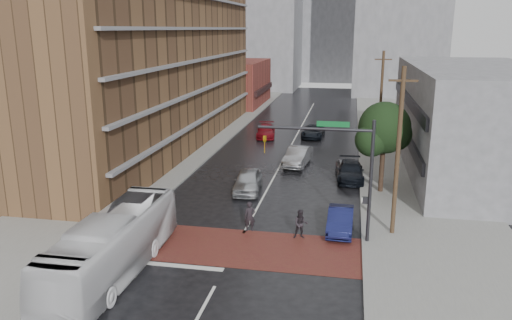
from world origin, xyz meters
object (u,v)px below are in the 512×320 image
at_px(pedestrian_b, 301,224).
at_px(car_parked_near, 340,220).
at_px(transit_bus, 113,245).
at_px(car_travel_b, 298,156).
at_px(car_travel_c, 266,131).
at_px(car_travel_a, 248,181).
at_px(car_parked_mid, 350,171).
at_px(pedestrian_a, 250,217).
at_px(suv_travel, 313,131).
at_px(car_parked_far, 346,168).

height_order(pedestrian_b, car_parked_near, pedestrian_b).
height_order(transit_bus, pedestrian_b, transit_bus).
distance_m(pedestrian_b, car_travel_b, 16.23).
bearing_deg(car_travel_b, pedestrian_b, -75.47).
bearing_deg(car_travel_c, pedestrian_b, -83.60).
xyz_separation_m(car_travel_b, car_parked_near, (4.19, -14.58, -0.13)).
relative_size(car_travel_a, car_parked_mid, 0.95).
height_order(transit_bus, car_travel_c, transit_bus).
bearing_deg(pedestrian_b, pedestrian_a, 159.80).
relative_size(suv_travel, car_parked_mid, 0.97).
height_order(transit_bus, car_parked_far, transit_bus).
height_order(suv_travel, car_parked_mid, car_parked_mid).
relative_size(car_travel_b, car_parked_mid, 0.99).
xyz_separation_m(car_travel_a, car_travel_c, (-1.97, 19.62, -0.11)).
relative_size(pedestrian_a, car_travel_c, 0.38).
xyz_separation_m(car_travel_a, car_parked_mid, (7.62, 4.50, -0.09)).
bearing_deg(pedestrian_b, suv_travel, 82.28).
bearing_deg(pedestrian_b, car_parked_near, 23.32).
xyz_separation_m(transit_bus, pedestrian_a, (5.57, 6.68, -0.64)).
xyz_separation_m(car_travel_a, car_travel_b, (2.91, 8.14, 0.01)).
distance_m(car_travel_c, car_parked_mid, 17.90).
bearing_deg(suv_travel, transit_bus, -98.64).
distance_m(pedestrian_a, car_parked_mid, 13.35).
relative_size(pedestrian_b, car_travel_a, 0.36).
distance_m(suv_travel, car_parked_far, 15.24).
bearing_deg(transit_bus, car_travel_b, 72.61).
xyz_separation_m(car_travel_b, suv_travel, (0.43, 12.25, -0.15)).
xyz_separation_m(pedestrian_a, car_parked_far, (5.54, 13.10, -0.25)).
xyz_separation_m(transit_bus, car_parked_mid, (11.51, 18.63, -0.82)).
relative_size(transit_bus, pedestrian_b, 6.38).
relative_size(car_travel_a, car_travel_b, 0.96).
bearing_deg(car_parked_mid, car_travel_c, 120.33).
height_order(car_parked_near, car_parked_far, car_parked_near).
xyz_separation_m(transit_bus, car_travel_c, (1.92, 33.75, -0.85)).
relative_size(pedestrian_a, suv_travel, 0.37).
height_order(car_travel_a, car_parked_near, car_travel_a).
relative_size(transit_bus, car_travel_a, 2.31).
bearing_deg(car_travel_a, car_travel_b, 65.26).
height_order(pedestrian_a, suv_travel, pedestrian_a).
distance_m(car_travel_a, car_parked_far, 9.17).
bearing_deg(car_parked_near, car_travel_a, 138.84).
height_order(suv_travel, car_parked_near, car_parked_near).
bearing_deg(car_parked_far, car_parked_mid, -75.96).
distance_m(car_travel_a, car_parked_near, 9.59).
distance_m(pedestrian_b, suv_travel, 28.41).
bearing_deg(car_travel_b, transit_bus, -99.30).
distance_m(car_parked_near, car_parked_far, 12.10).
relative_size(pedestrian_b, car_travel_b, 0.35).
height_order(transit_bus, suv_travel, transit_bus).
height_order(car_parked_mid, car_parked_far, car_parked_mid).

